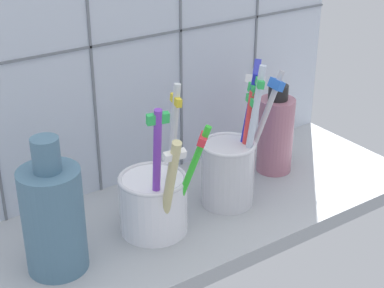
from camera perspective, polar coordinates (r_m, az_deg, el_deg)
counter_slab at (r=76.29cm, az=-0.41°, el=-6.99°), size 64.00×22.00×2.00cm
tile_wall_back at (r=76.92cm, az=-5.58°, el=10.76°), size 64.00×2.20×45.00cm
toothbrush_cup_left at (r=70.19cm, az=-3.49°, el=-5.25°), size 8.73×11.00×18.18cm
toothbrush_cup_right at (r=75.53cm, az=3.70°, el=-2.08°), size 10.79×7.15×18.43cm
ceramic_vase at (r=64.74cm, az=-12.91°, el=-6.69°), size 6.49×6.49×15.27cm
soap_bottle at (r=83.63cm, az=7.86°, el=1.03°), size 4.87×4.87×12.53cm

